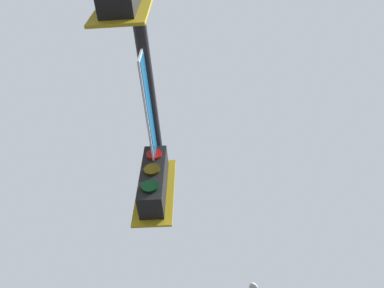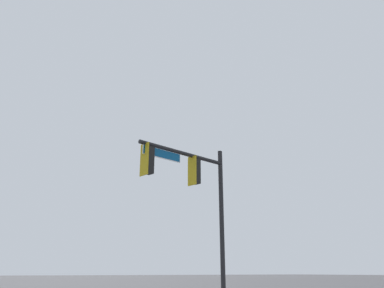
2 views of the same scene
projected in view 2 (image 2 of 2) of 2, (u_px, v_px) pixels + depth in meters
The scene contains 1 object.
signal_pole_near at pixel (193, 187), 16.02m from camera, with size 4.62×1.36×6.93m.
Camera 2 is at (2.53, 6.46, 1.49)m, focal length 35.00 mm.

